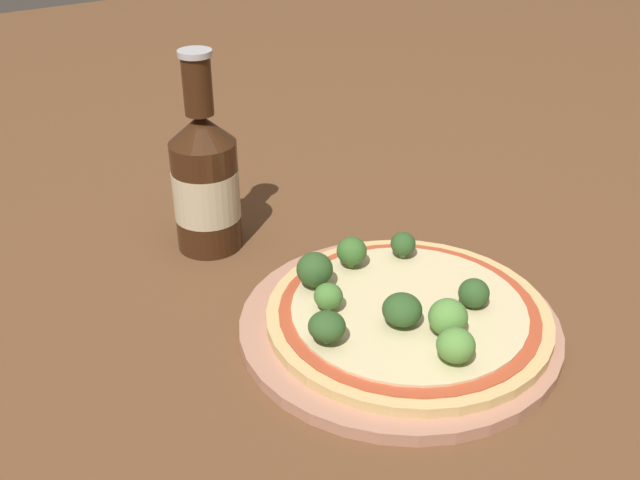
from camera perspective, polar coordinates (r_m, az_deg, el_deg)
name	(u,v)px	position (r m, az deg, el deg)	size (l,w,h in m)	color
ground_plane	(381,317)	(0.73, 4.68, -5.85)	(3.00, 3.00, 0.00)	brown
plate	(401,324)	(0.71, 6.21, -6.40)	(0.30, 0.30, 0.01)	tan
pizza	(408,313)	(0.70, 6.74, -5.57)	(0.27, 0.27, 0.01)	tan
broccoli_floret_0	(448,317)	(0.66, 9.73, -5.82)	(0.03, 0.03, 0.03)	#6B8E51
broccoli_floret_1	(352,251)	(0.75, 2.43, -0.87)	(0.03, 0.03, 0.03)	#6B8E51
broccoli_floret_2	(327,326)	(0.64, 0.53, -6.60)	(0.03, 0.03, 0.03)	#6B8E51
broccoli_floret_3	(402,310)	(0.67, 6.27, -5.31)	(0.04, 0.04, 0.03)	#6B8E51
broccoli_floret_4	(403,244)	(0.77, 6.35, -0.31)	(0.03, 0.03, 0.03)	#6B8E51
broccoli_floret_5	(315,270)	(0.71, -0.41, -2.26)	(0.04, 0.04, 0.04)	#6B8E51
broccoli_floret_6	(456,346)	(0.63, 10.31, -7.92)	(0.03, 0.03, 0.03)	#6B8E51
broccoli_floret_7	(474,293)	(0.70, 11.64, -3.99)	(0.03, 0.03, 0.03)	#6B8E51
broccoli_floret_8	(328,296)	(0.68, 0.64, -4.32)	(0.03, 0.03, 0.03)	#6B8E51
beer_bottle	(205,180)	(0.82, -8.73, 4.52)	(0.07, 0.07, 0.22)	#381E0F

